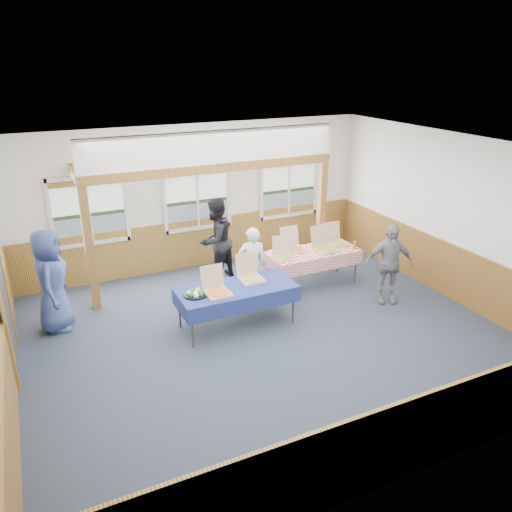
% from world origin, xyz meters
% --- Properties ---
extents(floor, '(8.00, 8.00, 0.00)m').
position_xyz_m(floor, '(0.00, 0.00, 0.00)').
color(floor, '#25303D').
rests_on(floor, ground).
extents(ceiling, '(8.00, 8.00, 0.00)m').
position_xyz_m(ceiling, '(0.00, 0.00, 3.20)').
color(ceiling, white).
rests_on(ceiling, wall_back).
extents(wall_back, '(8.00, 0.00, 8.00)m').
position_xyz_m(wall_back, '(0.00, 3.50, 1.60)').
color(wall_back, silver).
rests_on(wall_back, floor).
extents(wall_front, '(8.00, 0.00, 8.00)m').
position_xyz_m(wall_front, '(0.00, -3.50, 1.60)').
color(wall_front, silver).
rests_on(wall_front, floor).
extents(wall_right, '(0.00, 8.00, 8.00)m').
position_xyz_m(wall_right, '(4.00, 0.00, 1.60)').
color(wall_right, silver).
rests_on(wall_right, floor).
extents(wainscot_back, '(7.98, 0.05, 1.10)m').
position_xyz_m(wainscot_back, '(0.00, 3.48, 0.55)').
color(wainscot_back, brown).
rests_on(wainscot_back, floor).
extents(wainscot_front, '(7.98, 0.05, 1.10)m').
position_xyz_m(wainscot_front, '(0.00, -3.48, 0.55)').
color(wainscot_front, brown).
rests_on(wainscot_front, floor).
extents(wainscot_left, '(0.05, 6.98, 1.10)m').
position_xyz_m(wainscot_left, '(-3.98, 0.00, 0.55)').
color(wainscot_left, brown).
rests_on(wainscot_left, floor).
extents(wainscot_right, '(0.05, 6.98, 1.10)m').
position_xyz_m(wainscot_right, '(3.98, 0.00, 0.55)').
color(wainscot_right, brown).
rests_on(wainscot_right, floor).
extents(cased_opening, '(0.06, 1.30, 2.10)m').
position_xyz_m(cased_opening, '(-3.96, 0.90, 1.05)').
color(cased_opening, '#333333').
rests_on(cased_opening, wall_left).
extents(window_left, '(1.56, 0.10, 1.46)m').
position_xyz_m(window_left, '(-2.30, 3.46, 1.68)').
color(window_left, silver).
rests_on(window_left, wall_back).
extents(window_mid, '(1.56, 0.10, 1.46)m').
position_xyz_m(window_mid, '(0.00, 3.46, 1.68)').
color(window_mid, silver).
rests_on(window_mid, wall_back).
extents(window_right, '(1.56, 0.10, 1.46)m').
position_xyz_m(window_right, '(2.30, 3.46, 1.68)').
color(window_right, silver).
rests_on(window_right, wall_back).
extents(post_left, '(0.15, 0.15, 2.40)m').
position_xyz_m(post_left, '(-2.50, 2.30, 1.20)').
color(post_left, brown).
rests_on(post_left, floor).
extents(post_right, '(0.15, 0.15, 2.40)m').
position_xyz_m(post_right, '(2.50, 2.30, 1.20)').
color(post_right, brown).
rests_on(post_right, floor).
extents(cross_beam, '(5.15, 0.18, 0.18)m').
position_xyz_m(cross_beam, '(0.00, 2.30, 2.49)').
color(cross_beam, brown).
rests_on(cross_beam, post_left).
extents(table_left, '(2.19, 1.25, 0.76)m').
position_xyz_m(table_left, '(-0.32, 0.53, 0.71)').
color(table_left, '#333333').
rests_on(table_left, floor).
extents(table_right, '(2.06, 1.32, 0.76)m').
position_xyz_m(table_right, '(1.80, 1.45, 0.70)').
color(table_right, '#333333').
rests_on(table_right, floor).
extents(pizza_box_a, '(0.42, 0.51, 0.45)m').
position_xyz_m(pizza_box_a, '(-0.72, 0.42, 0.82)').
color(pizza_box_a, tan).
rests_on(pizza_box_a, table_left).
extents(pizza_box_b, '(0.42, 0.51, 0.44)m').
position_xyz_m(pizza_box_b, '(0.03, 0.69, 0.82)').
color(pizza_box_b, tan).
rests_on(pizza_box_b, table_left).
extents(pizza_box_c, '(0.46, 0.52, 0.41)m').
position_xyz_m(pizza_box_c, '(1.06, 1.35, 0.82)').
color(pizza_box_c, tan).
rests_on(pizza_box_c, table_right).
extents(pizza_box_d, '(0.42, 0.51, 0.46)m').
position_xyz_m(pizza_box_d, '(1.45, 1.64, 0.83)').
color(pizza_box_d, tan).
rests_on(pizza_box_d, table_right).
extents(pizza_box_e, '(0.46, 0.55, 0.47)m').
position_xyz_m(pizza_box_e, '(2.05, 1.38, 0.83)').
color(pizza_box_e, tan).
rests_on(pizza_box_e, table_right).
extents(pizza_box_f, '(0.41, 0.50, 0.43)m').
position_xyz_m(pizza_box_f, '(2.45, 1.59, 0.82)').
color(pizza_box_f, tan).
rests_on(pizza_box_f, table_right).
extents(veggie_tray, '(0.40, 0.40, 0.09)m').
position_xyz_m(veggie_tray, '(-1.07, 0.53, 0.79)').
color(veggie_tray, black).
rests_on(veggie_tray, table_left).
extents(drink_glass, '(0.07, 0.07, 0.15)m').
position_xyz_m(drink_glass, '(2.65, 1.20, 0.83)').
color(drink_glass, '#9B6A19').
rests_on(drink_glass, table_right).
extents(woman_white, '(0.64, 0.52, 1.52)m').
position_xyz_m(woman_white, '(0.34, 1.31, 0.76)').
color(woman_white, silver).
rests_on(woman_white, floor).
extents(woman_black, '(1.10, 1.03, 1.81)m').
position_xyz_m(woman_black, '(0.06, 2.53, 0.91)').
color(woman_black, black).
rests_on(woman_black, floor).
extents(man_blue, '(0.78, 1.01, 1.85)m').
position_xyz_m(man_blue, '(-3.24, 1.80, 0.93)').
color(man_blue, '#354886').
rests_on(man_blue, floor).
extents(person_grey, '(1.01, 0.72, 1.60)m').
position_xyz_m(person_grey, '(2.70, 0.16, 0.80)').
color(person_grey, gray).
rests_on(person_grey, floor).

